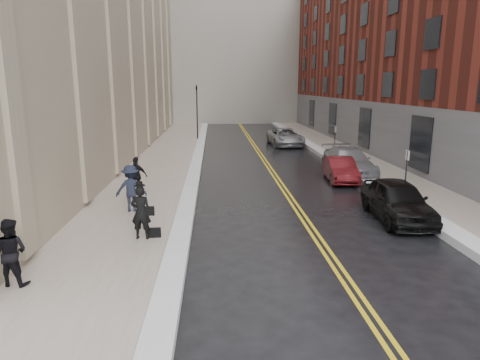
{
  "coord_description": "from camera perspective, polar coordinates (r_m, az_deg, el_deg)",
  "views": [
    {
      "loc": [
        -1.01,
        -11.01,
        5.14
      ],
      "look_at": [
        -0.04,
        4.98,
        1.6
      ],
      "focal_mm": 32.0,
      "sensor_mm": 36.0,
      "label": 1
    }
  ],
  "objects": [
    {
      "name": "sidewalk_right",
      "position": [
        29.25,
        16.62,
        1.97
      ],
      "size": [
        3.0,
        64.0,
        0.15
      ],
      "primitive_type": "cube",
      "color": "gray",
      "rests_on": "ground"
    },
    {
      "name": "pedestrian_main",
      "position": [
        14.5,
        -13.08,
        -4.22
      ],
      "size": [
        0.69,
        0.48,
        1.81
      ],
      "primitive_type": "imported",
      "rotation": [
        0.0,
        0.0,
        3.06
      ],
      "color": "black",
      "rests_on": "sidewalk_left"
    },
    {
      "name": "parking_sign_far",
      "position": [
        32.48,
        12.54,
        5.48
      ],
      "size": [
        0.06,
        0.35,
        2.23
      ],
      "color": "black",
      "rests_on": "ground"
    },
    {
      "name": "lane_stripe_a",
      "position": [
        27.7,
        3.63,
        1.75
      ],
      "size": [
        0.12,
        64.0,
        0.01
      ],
      "primitive_type": "cube",
      "color": "gold",
      "rests_on": "ground"
    },
    {
      "name": "car_black",
      "position": [
        17.73,
        20.24,
        -2.54
      ],
      "size": [
        2.09,
        4.71,
        1.57
      ],
      "primitive_type": "imported",
      "rotation": [
        0.0,
        0.0,
        -0.05
      ],
      "color": "black",
      "rests_on": "ground"
    },
    {
      "name": "pedestrian_b",
      "position": [
        17.78,
        -14.33,
        -1.08
      ],
      "size": [
        1.3,
        0.85,
        1.89
      ],
      "primitive_type": "imported",
      "rotation": [
        0.0,
        0.0,
        3.27
      ],
      "color": "black",
      "rests_on": "sidewalk_left"
    },
    {
      "name": "lane_stripe_b",
      "position": [
        27.73,
        4.12,
        1.76
      ],
      "size": [
        0.12,
        64.0,
        0.01
      ],
      "primitive_type": "cube",
      "color": "gold",
      "rests_on": "ground"
    },
    {
      "name": "pedestrian_c",
      "position": [
        20.56,
        -13.62,
        0.55
      ],
      "size": [
        1.08,
        0.61,
        1.74
      ],
      "primitive_type": "imported",
      "rotation": [
        0.0,
        0.0,
        2.95
      ],
      "color": "black",
      "rests_on": "sidewalk_left"
    },
    {
      "name": "ground",
      "position": [
        12.19,
        1.65,
        -12.48
      ],
      "size": [
        160.0,
        160.0,
        0.0
      ],
      "primitive_type": "plane",
      "color": "black",
      "rests_on": "ground"
    },
    {
      "name": "car_silver_near",
      "position": [
        25.75,
        14.26,
        2.36
      ],
      "size": [
        2.24,
        5.46,
        1.58
      ],
      "primitive_type": "imported",
      "rotation": [
        0.0,
        0.0,
        0.0
      ],
      "color": "#999BA0",
      "rests_on": "ground"
    },
    {
      "name": "car_silver_far",
      "position": [
        37.79,
        6.05,
        5.75
      ],
      "size": [
        2.89,
        5.63,
        1.52
      ],
      "primitive_type": "imported",
      "rotation": [
        0.0,
        0.0,
        0.07
      ],
      "color": "#A2A5AA",
      "rests_on": "ground"
    },
    {
      "name": "snow_ridge_right",
      "position": [
        28.65,
        13.15,
        2.11
      ],
      "size": [
        0.85,
        60.8,
        0.3
      ],
      "primitive_type": "cube",
      "color": "white",
      "rests_on": "ground"
    },
    {
      "name": "building_right",
      "position": [
        38.91,
        26.18,
        16.94
      ],
      "size": [
        14.0,
        50.0,
        18.0
      ],
      "primitive_type": "cube",
      "color": "maroon",
      "rests_on": "ground"
    },
    {
      "name": "traffic_signal",
      "position": [
        41.09,
        -5.76,
        9.54
      ],
      "size": [
        0.18,
        0.15,
        5.2
      ],
      "color": "black",
      "rests_on": "ground"
    },
    {
      "name": "snow_ridge_left",
      "position": [
        27.5,
        -5.89,
        1.9
      ],
      "size": [
        0.7,
        60.8,
        0.26
      ],
      "primitive_type": "cube",
      "color": "white",
      "rests_on": "ground"
    },
    {
      "name": "parking_sign_near",
      "position": [
        21.33,
        21.3,
        1.39
      ],
      "size": [
        0.06,
        0.35,
        2.23
      ],
      "color": "black",
      "rests_on": "ground"
    },
    {
      "name": "car_maroon",
      "position": [
        24.06,
        13.22,
        1.4
      ],
      "size": [
        1.72,
        4.1,
        1.32
      ],
      "primitive_type": "imported",
      "rotation": [
        0.0,
        0.0,
        -0.08
      ],
      "color": "#4B0D10",
      "rests_on": "ground"
    },
    {
      "name": "pedestrian_a",
      "position": [
        12.41,
        -28.28,
        -8.46
      ],
      "size": [
        0.95,
        0.79,
        1.76
      ],
      "primitive_type": "imported",
      "rotation": [
        0.0,
        0.0,
        2.98
      ],
      "color": "black",
      "rests_on": "sidewalk_left"
    },
    {
      "name": "sidewalk_left",
      "position": [
        27.7,
        -10.65,
        1.71
      ],
      "size": [
        4.0,
        64.0,
        0.15
      ],
      "primitive_type": "cube",
      "color": "gray",
      "rests_on": "ground"
    }
  ]
}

